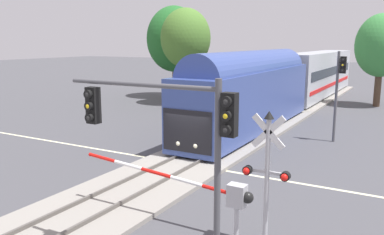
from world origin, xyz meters
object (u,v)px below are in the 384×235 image
at_px(oak_behind_train, 186,38).
at_px(pine_left_background, 174,39).
at_px(traffic_signal_far_side, 339,82).
at_px(crossing_gate_near, 213,191).
at_px(elm_centre_background, 381,46).
at_px(commuter_train, 293,79).
at_px(crossing_signal_mast, 267,169).
at_px(traffic_signal_near_right, 169,129).

distance_m(oak_behind_train, pine_left_background, 5.26).
bearing_deg(oak_behind_train, traffic_signal_far_side, -28.79).
relative_size(crossing_gate_near, elm_centre_background, 0.76).
bearing_deg(crossing_gate_near, elm_centre_background, 86.45).
relative_size(commuter_train, crossing_signal_mast, 9.52).
bearing_deg(crossing_gate_near, pine_left_background, 124.04).
bearing_deg(oak_behind_train, traffic_signal_near_right, -60.42).
height_order(commuter_train, pine_left_background, pine_left_background).
distance_m(traffic_signal_near_right, oak_behind_train, 29.84).
height_order(crossing_signal_mast, oak_behind_train, oak_behind_train).
distance_m(commuter_train, pine_left_background, 14.32).
distance_m(traffic_signal_far_side, pine_left_background, 23.14).
bearing_deg(crossing_gate_near, commuter_train, 100.32).
relative_size(traffic_signal_near_right, elm_centre_background, 0.61).
xyz_separation_m(commuter_train, crossing_signal_mast, (6.36, -25.09, -0.21)).
height_order(oak_behind_train, elm_centre_background, oak_behind_train).
xyz_separation_m(commuter_train, pine_left_background, (-13.70, 2.25, 3.51)).
bearing_deg(pine_left_background, traffic_signal_far_side, -32.69).
relative_size(commuter_train, traffic_signal_near_right, 7.63).
relative_size(traffic_signal_far_side, elm_centre_background, 0.64).
distance_m(commuter_train, crossing_gate_near, 25.12).
bearing_deg(traffic_signal_far_side, elm_centre_background, 87.35).
height_order(crossing_signal_mast, pine_left_background, pine_left_background).
bearing_deg(traffic_signal_far_side, oak_behind_train, 151.21).
distance_m(traffic_signal_near_right, elm_centre_background, 33.61).
bearing_deg(traffic_signal_far_side, traffic_signal_near_right, -93.39).
bearing_deg(pine_left_background, traffic_signal_near_right, -58.28).
relative_size(oak_behind_train, pine_left_background, 0.94).
xyz_separation_m(crossing_gate_near, pine_left_background, (-18.19, 26.93, 4.84)).
bearing_deg(oak_behind_train, crossing_gate_near, -57.85).
bearing_deg(elm_centre_background, traffic_signal_near_right, -93.03).
bearing_deg(pine_left_background, oak_behind_train, -46.08).
bearing_deg(pine_left_background, crossing_gate_near, -55.96).
distance_m(commuter_train, traffic_signal_far_side, 11.67).
height_order(commuter_train, crossing_signal_mast, commuter_train).
distance_m(traffic_signal_far_side, traffic_signal_near_right, 17.27).
xyz_separation_m(traffic_signal_far_side, pine_left_background, (-19.35, 12.42, 2.61)).
height_order(traffic_signal_far_side, pine_left_background, pine_left_background).
bearing_deg(commuter_train, pine_left_background, 170.66).
bearing_deg(crossing_gate_near, traffic_signal_far_side, 85.43).
bearing_deg(elm_centre_background, crossing_gate_near, -93.55).
relative_size(crossing_signal_mast, traffic_signal_far_side, 0.77).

